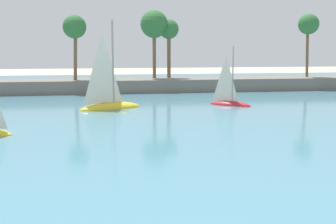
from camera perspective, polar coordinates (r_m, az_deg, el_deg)
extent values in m
cube|color=teal|center=(54.17, -5.93, 2.27)|extent=(220.00, 88.47, 0.06)
cube|color=slate|center=(58.29, -6.22, 3.57)|extent=(88.66, 6.00, 1.80)
cylinder|color=brown|center=(59.74, -1.87, 8.21)|extent=(0.52, 0.74, 7.54)
sphere|color=#2D6633|center=(59.84, -1.89, 11.82)|extent=(3.84, 3.84, 3.84)
cylinder|color=brown|center=(60.36, 0.12, 7.91)|extent=(0.58, 0.86, 6.89)
sphere|color=#2D6633|center=(60.41, 0.12, 11.16)|extent=(2.77, 2.77, 2.77)
cylinder|color=brown|center=(57.47, -12.44, 7.73)|extent=(0.67, 0.78, 7.01)
sphere|color=#2D6633|center=(57.54, -12.55, 11.21)|extent=(3.08, 3.08, 3.08)
cylinder|color=brown|center=(65.75, 18.35, 7.89)|extent=(0.51, 0.67, 7.70)
sphere|color=#2D6633|center=(65.85, 18.50, 11.23)|extent=(3.00, 3.00, 3.00)
ellipsoid|color=red|center=(44.61, 8.41, 0.92)|extent=(4.38, 3.96, 0.91)
cylinder|color=gray|center=(44.21, 8.77, 5.14)|extent=(0.14, 0.14, 5.69)
pyramid|color=silver|center=(44.53, 7.83, 4.64)|extent=(1.67, 1.41, 4.84)
ellipsoid|color=yellow|center=(42.00, -7.75, 0.46)|extent=(6.65, 4.16, 1.28)
cylinder|color=gray|center=(41.74, -7.48, 6.81)|extent=(0.19, 0.19, 8.00)
pyramid|color=silver|center=(41.33, -8.85, 5.94)|extent=(2.74, 1.25, 6.80)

